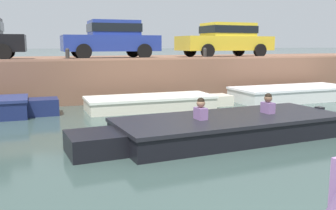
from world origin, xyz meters
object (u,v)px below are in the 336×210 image
object	(u,v)px
car_right_inner_yellow	(226,38)
mooring_bollard_mid	(67,54)
motorboat_passing	(221,128)
car_centre_blue	(112,38)
boat_moored_east_white	(297,93)
boat_moored_central_cream	(156,102)
mooring_bollard_east	(205,53)

from	to	relation	value
car_right_inner_yellow	mooring_bollard_mid	bearing A→B (deg)	-165.29
motorboat_passing	car_right_inner_yellow	bearing A→B (deg)	60.98
car_right_inner_yellow	mooring_bollard_mid	distance (m)	7.58
car_centre_blue	mooring_bollard_mid	world-z (taller)	car_centre_blue
boat_moored_east_white	car_centre_blue	xyz separation A→B (m)	(-6.49, 3.72, 2.15)
boat_moored_east_white	mooring_bollard_mid	size ratio (longest dim) A/B	12.84
boat_moored_central_cream	boat_moored_east_white	size ratio (longest dim) A/B	0.89
car_right_inner_yellow	mooring_bollard_east	bearing A→B (deg)	-135.93
boat_moored_central_cream	mooring_bollard_mid	bearing A→B (deg)	145.47
car_centre_blue	car_right_inner_yellow	xyz separation A→B (m)	(5.34, 0.00, 0.00)
boat_moored_east_white	motorboat_passing	bearing A→B (deg)	-142.14
boat_moored_central_cream	car_centre_blue	distance (m)	4.41
mooring_bollard_mid	mooring_bollard_east	bearing A→B (deg)	0.00
boat_moored_central_cream	car_centre_blue	size ratio (longest dim) A/B	1.31
mooring_bollard_east	car_centre_blue	bearing A→B (deg)	150.30
car_right_inner_yellow	mooring_bollard_east	world-z (taller)	car_right_inner_yellow
boat_moored_central_cream	car_right_inner_yellow	size ratio (longest dim) A/B	1.16
boat_moored_east_white	motorboat_passing	world-z (taller)	motorboat_passing
car_right_inner_yellow	mooring_bollard_east	xyz separation A→B (m)	(-1.98, -1.92, -0.61)
boat_moored_east_white	motorboat_passing	size ratio (longest dim) A/B	0.87
boat_moored_central_cream	mooring_bollard_east	distance (m)	3.60
car_centre_blue	mooring_bollard_mid	size ratio (longest dim) A/B	8.75
boat_moored_central_cream	boat_moored_east_white	xyz separation A→B (m)	(5.79, 0.03, 0.05)
boat_moored_central_cream	mooring_bollard_mid	xyz separation A→B (m)	(-2.67, 1.84, 1.59)
boat_moored_central_cream	car_right_inner_yellow	world-z (taller)	car_right_inner_yellow
boat_moored_central_cream	motorboat_passing	world-z (taller)	motorboat_passing
boat_moored_central_cream	motorboat_passing	bearing A→B (deg)	-88.26
mooring_bollard_mid	car_centre_blue	bearing A→B (deg)	44.23
car_centre_blue	car_right_inner_yellow	bearing A→B (deg)	0.03
boat_moored_east_white	car_centre_blue	size ratio (longest dim) A/B	1.47
motorboat_passing	mooring_bollard_east	size ratio (longest dim) A/B	14.76
boat_moored_central_cream	boat_moored_east_white	distance (m)	5.79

